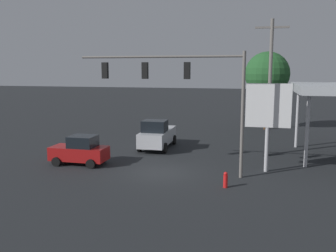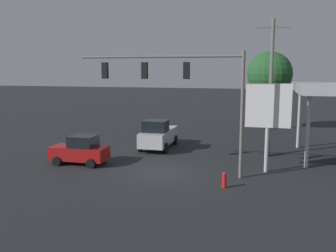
% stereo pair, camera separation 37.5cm
% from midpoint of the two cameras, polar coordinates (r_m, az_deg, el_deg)
% --- Properties ---
extents(ground_plane, '(200.00, 200.00, 0.00)m').
position_cam_midpoint_polar(ground_plane, '(23.60, -1.60, -7.06)').
color(ground_plane, black).
extents(traffic_signal_assembly, '(10.10, 0.43, 7.43)m').
position_cam_midpoint_polar(traffic_signal_assembly, '(22.49, 1.35, 6.69)').
color(traffic_signal_assembly, slate).
rests_on(traffic_signal_assembly, ground).
extents(utility_pole, '(2.40, 0.26, 9.96)m').
position_cam_midpoint_polar(utility_pole, '(28.51, 14.89, 6.12)').
color(utility_pole, slate).
rests_on(utility_pole, ground).
extents(price_sign, '(2.74, 0.27, 5.53)m').
position_cam_midpoint_polar(price_sign, '(23.81, 14.59, 2.54)').
color(price_sign, '#B7B7BC').
rests_on(price_sign, ground).
extents(hatchback_crossing, '(3.80, 1.96, 1.97)m').
position_cam_midpoint_polar(hatchback_crossing, '(26.05, -13.65, -3.66)').
color(hatchback_crossing, maroon).
rests_on(hatchback_crossing, ground).
extents(pickup_parked, '(2.30, 5.22, 2.40)m').
position_cam_midpoint_polar(pickup_parked, '(30.27, -2.02, -1.37)').
color(pickup_parked, silver).
rests_on(pickup_parked, ground).
extents(street_tree, '(4.63, 4.63, 8.19)m').
position_cam_midpoint_polar(street_tree, '(40.65, 14.63, 7.67)').
color(street_tree, '#4C331E').
rests_on(street_tree, ground).
extents(fire_hydrant, '(0.24, 0.24, 0.88)m').
position_cam_midpoint_polar(fire_hydrant, '(20.78, 8.24, -8.11)').
color(fire_hydrant, red).
rests_on(fire_hydrant, ground).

